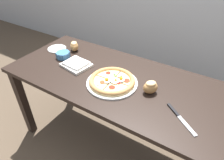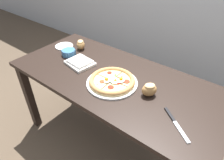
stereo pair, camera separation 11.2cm
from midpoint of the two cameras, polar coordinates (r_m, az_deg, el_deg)
ground_plane at (r=1.93m, az=2.21°, el=-16.89°), size 12.00×12.00×0.00m
dining_table at (r=1.48m, az=2.76°, el=-2.24°), size 1.56×0.71×0.72m
pizza at (r=1.34m, az=2.41°, el=-0.41°), size 0.35×0.35×0.05m
ramekin_bowl at (r=1.69m, az=-10.44°, el=7.73°), size 0.12×0.12×0.05m
napkin_folded at (r=1.56m, az=-7.13°, el=4.94°), size 0.23×0.20×0.04m
bread_piece_near at (r=1.26m, az=13.13°, el=-2.72°), size 0.12×0.12×0.09m
bread_piece_mid at (r=1.77m, az=-7.14°, el=10.01°), size 0.11×0.11×0.08m
knife_main at (r=1.16m, az=20.51°, el=-11.68°), size 0.21×0.17×0.01m
side_saucer at (r=1.85m, az=-11.80°, el=9.38°), size 0.16×0.16×0.01m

